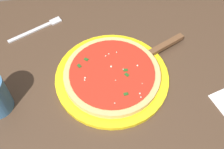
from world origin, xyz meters
The scene contains 5 objects.
restaurant_table centered at (0.00, 0.00, 0.62)m, with size 1.13×0.72×0.77m.
serving_plate centered at (-0.06, -0.04, 0.78)m, with size 0.32×0.32×0.01m, color yellow.
pizza centered at (-0.06, -0.04, 0.80)m, with size 0.27×0.27×0.02m.
pizza_server centered at (0.08, 0.02, 0.79)m, with size 0.22×0.13×0.01m.
fork centered at (-0.26, 0.20, 0.78)m, with size 0.18×0.09×0.00m.
Camera 1 is at (-0.14, -0.50, 1.43)m, focal length 45.27 mm.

